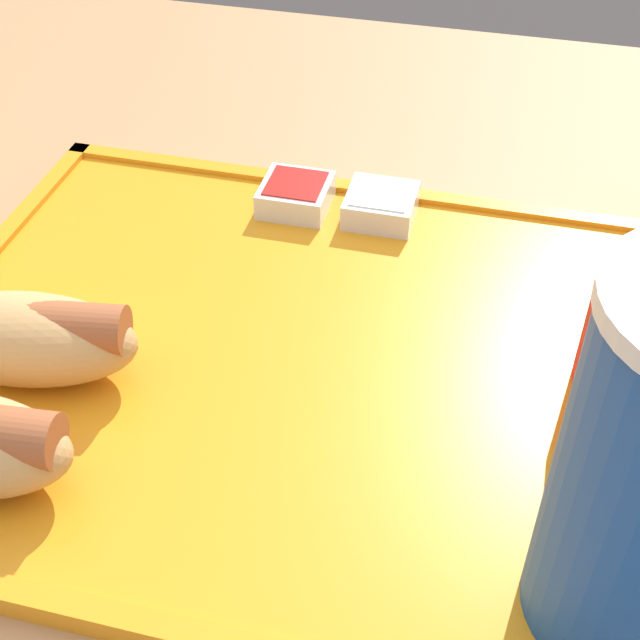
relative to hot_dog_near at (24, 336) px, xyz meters
The scene contains 4 objects.
food_tray 0.16m from the hot_dog_near, 162.64° to the right, with size 0.47×0.36×0.01m.
hot_dog_near is the anchor object (origin of this frame).
sauce_cup_mayo 0.25m from the hot_dog_near, 128.83° to the right, with size 0.05×0.05×0.02m.
sauce_cup_ketchup 0.21m from the hot_dog_near, 116.89° to the right, with size 0.05×0.05×0.02m.
Camera 1 is at (-0.12, 0.37, 1.08)m, focal length 50.00 mm.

